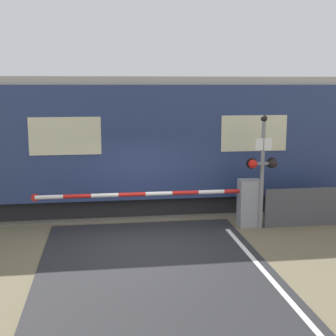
# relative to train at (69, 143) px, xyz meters

# --- Properties ---
(ground_plane) EXTENTS (80.00, 80.00, 0.00)m
(ground_plane) POSITION_rel_train_xyz_m (2.12, -3.86, -2.15)
(ground_plane) COLOR #6B6047
(track_bed) EXTENTS (36.00, 3.20, 0.13)m
(track_bed) POSITION_rel_train_xyz_m (2.12, 0.00, -2.13)
(track_bed) COLOR #666056
(track_bed) RESTS_ON ground_plane
(train) EXTENTS (20.27, 2.95, 4.21)m
(train) POSITION_rel_train_xyz_m (0.00, 0.00, 0.00)
(train) COLOR black
(train) RESTS_ON ground_plane
(crossing_barrier) EXTENTS (6.29, 0.44, 1.35)m
(crossing_barrier) POSITION_rel_train_xyz_m (4.63, -2.56, -1.42)
(crossing_barrier) COLOR gray
(crossing_barrier) RESTS_ON ground_plane
(signal_post) EXTENTS (0.88, 0.26, 3.17)m
(signal_post) POSITION_rel_train_xyz_m (5.39, -2.82, -0.35)
(signal_post) COLOR gray
(signal_post) RESTS_ON ground_plane
(roadside_fence) EXTENTS (2.92, 0.06, 1.10)m
(roadside_fence) POSITION_rel_train_xyz_m (6.98, -2.78, -1.60)
(roadside_fence) COLOR #4C4C51
(roadside_fence) RESTS_ON ground_plane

